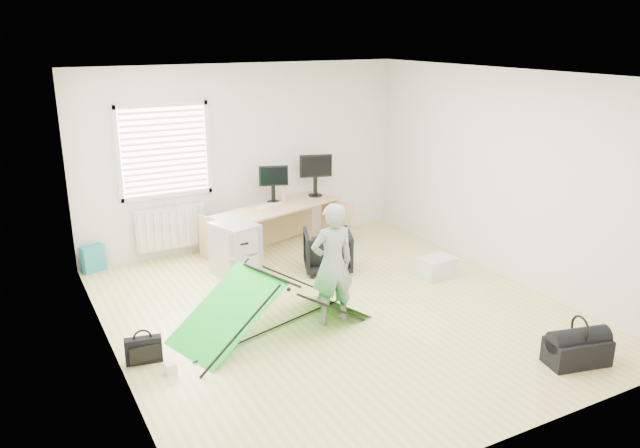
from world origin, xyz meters
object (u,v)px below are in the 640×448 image
thermos (284,194)px  office_chair (328,251)px  monitor_left (273,189)px  kite (272,303)px  monitor_right (315,181)px  person (332,264)px  desk (278,229)px  filing_cabinet (235,249)px  storage_crate (437,267)px  laptop_bag (144,350)px  duffel_bag (577,351)px

thermos → office_chair: thermos is taller
monitor_left → office_chair: 1.42m
monitor_left → kite: monitor_left is taller
monitor_right → person: (-1.21, -2.68, -0.24)m
desk → office_chair: bearing=-93.8°
kite → filing_cabinet: bearing=65.0°
desk → person: person is taller
monitor_right → thermos: size_ratio=2.13×
monitor_right → kite: bearing=-109.6°
desk → kite: bearing=-134.1°
storage_crate → laptop_bag: laptop_bag is taller
desk → kite: 2.54m
monitor_right → office_chair: (-0.50, -1.31, -0.64)m
office_chair → storage_crate: (1.18, -0.87, -0.15)m
office_chair → desk: bearing=-53.6°
thermos → storage_crate: size_ratio=0.49×
desk → laptop_bag: bearing=-155.4°
thermos → laptop_bag: bearing=-137.2°
monitor_left → kite: 2.83m
office_chair → duffel_bag: office_chair is taller
laptop_bag → desk: bearing=53.5°
storage_crate → laptop_bag: size_ratio=1.33×
monitor_right → laptop_bag: 4.26m
thermos → person: person is taller
filing_cabinet → office_chair: (1.14, -0.49, -0.07)m
monitor_right → laptop_bag: size_ratio=1.39×
person → duffel_bag: bearing=133.7°
person → storage_crate: size_ratio=2.92×
thermos → office_chair: size_ratio=0.37×
filing_cabinet → storage_crate: bearing=-47.0°
desk → duffel_bag: desk is taller
monitor_left → monitor_right: bearing=20.8°
office_chair → storage_crate: size_ratio=1.33×
thermos → storage_crate: bearing=-59.0°
kite → laptop_bag: (-1.41, -0.04, -0.19)m
person → laptop_bag: 2.16m
kite → storage_crate: size_ratio=4.36×
laptop_bag → duffel_bag: same height
filing_cabinet → duffel_bag: bearing=-77.9°
person → storage_crate: bearing=-161.7°
filing_cabinet → thermos: thermos is taller
kite → duffel_bag: (2.34, -2.08, -0.19)m
monitor_left → monitor_right: size_ratio=0.86×
filing_cabinet → storage_crate: size_ratio=1.49×
monitor_right → person: bearing=-97.4°
filing_cabinet → laptop_bag: filing_cabinet is taller
filing_cabinet → monitor_left: bearing=23.7°
monitor_left → monitor_right: 0.73m
filing_cabinet → storage_crate: 2.70m
desk → thermos: (0.19, 0.18, 0.46)m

